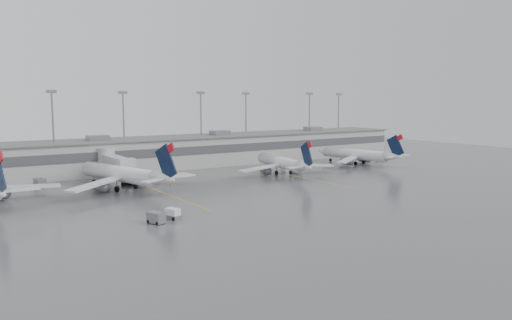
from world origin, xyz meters
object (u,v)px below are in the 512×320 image
jet_mid_left (124,174)px  baggage_tug (173,215)px  jet_mid_right (283,163)px  jet_far_right (358,154)px

jet_mid_left → baggage_tug: (-2.23, -28.30, -2.63)m
jet_mid_right → jet_far_right: jet_mid_right is taller
jet_mid_left → jet_far_right: bearing=-14.0°
jet_far_right → baggage_tug: 77.32m
jet_mid_right → jet_far_right: (28.91, 2.89, -0.00)m
jet_mid_left → baggage_tug: size_ratio=10.72×
jet_mid_left → baggage_tug: jet_mid_left is taller
jet_mid_left → jet_mid_right: size_ratio=1.11×
baggage_tug → jet_mid_right: bearing=12.9°
jet_mid_left → jet_mid_right: bearing=-16.7°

